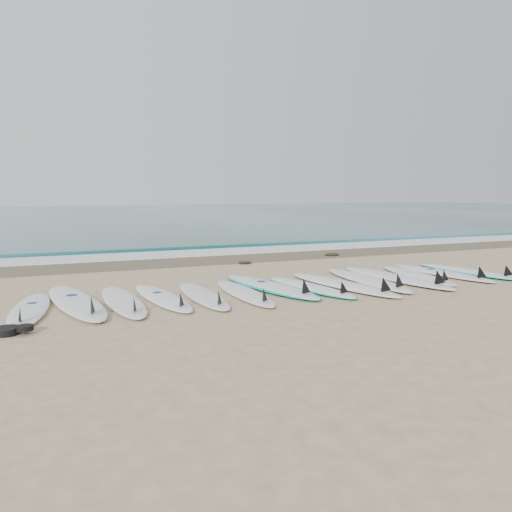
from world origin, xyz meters
name	(u,v)px	position (x,y,z in m)	size (l,w,h in m)	color
ground	(290,289)	(0.00, 0.00, 0.00)	(120.00, 120.00, 0.00)	tan
ocean	(96,214)	(0.00, 32.50, 0.01)	(120.00, 55.00, 0.03)	#266468
wet_sand_band	(214,260)	(0.00, 4.10, 0.01)	(120.00, 1.80, 0.01)	brown
foam_band	(198,253)	(0.00, 5.50, 0.02)	(120.00, 1.40, 0.04)	silver
wave_crest	(184,247)	(0.00, 7.00, 0.05)	(120.00, 1.00, 0.10)	#266468
surfboard_0	(29,309)	(-4.11, -0.11, 0.05)	(0.73, 2.34, 0.29)	white
surfboard_1	(77,302)	(-3.48, 0.09, 0.06)	(0.98, 2.91, 0.36)	white
surfboard_2	(123,301)	(-2.84, -0.10, 0.05)	(0.57, 2.47, 0.31)	white
surfboard_3	(163,297)	(-2.23, -0.07, 0.05)	(0.71, 2.37, 0.30)	white
surfboard_4	(204,295)	(-1.61, -0.16, 0.05)	(0.53, 2.33, 0.30)	white
surfboard_5	(245,293)	(-0.93, -0.23, 0.05)	(0.54, 2.35, 0.30)	white
surfboard_6	(271,286)	(-0.31, 0.12, 0.05)	(1.09, 2.77, 0.34)	white
surfboard_7	(311,287)	(0.30, -0.18, 0.04)	(0.93, 2.38, 0.29)	white
surfboard_8	(345,284)	(0.93, -0.27, 0.06)	(0.99, 2.81, 0.35)	white
surfboard_9	(368,280)	(1.60, -0.04, 0.06)	(0.76, 2.78, 0.35)	white
surfboard_10	(397,277)	(2.24, -0.07, 0.06)	(0.83, 2.92, 0.37)	white
surfboard_11	(418,275)	(2.83, 0.03, 0.05)	(0.88, 2.50, 0.31)	white
surfboard_12	(443,273)	(3.49, 0.05, 0.06)	(0.73, 2.59, 0.33)	white
surfboard_13	(469,271)	(4.15, 0.03, 0.05)	(0.82, 2.50, 0.31)	white
seaweed_near	(245,263)	(0.44, 3.18, 0.03)	(0.32, 0.25, 0.06)	black
seaweed_far	(332,254)	(3.11, 3.64, 0.04)	(0.40, 0.31, 0.08)	black
leash_coil	(10,330)	(-4.30, -1.18, 0.05)	(0.46, 0.36, 0.11)	black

